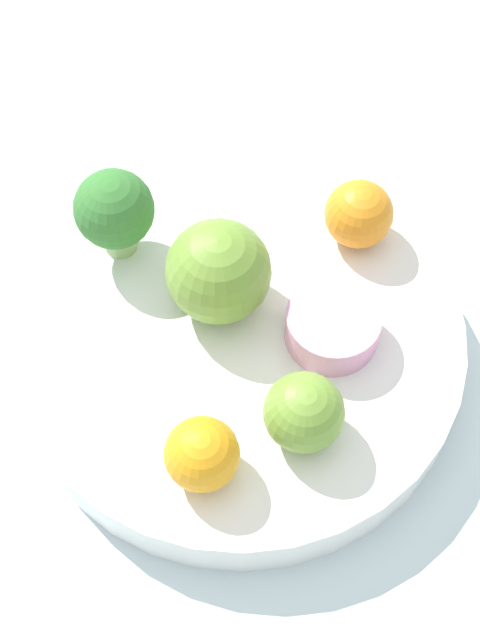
% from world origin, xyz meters
% --- Properties ---
extents(ground_plane, '(6.00, 6.00, 0.00)m').
position_xyz_m(ground_plane, '(0.00, 0.00, 0.00)').
color(ground_plane, gray).
extents(table_surface, '(1.20, 1.20, 0.02)m').
position_xyz_m(table_surface, '(0.00, 0.00, 0.01)').
color(table_surface, silver).
rests_on(table_surface, ground_plane).
extents(bowl, '(0.27, 0.27, 0.04)m').
position_xyz_m(bowl, '(0.00, 0.00, 0.04)').
color(bowl, white).
rests_on(bowl, table_surface).
extents(broccoli, '(0.05, 0.05, 0.06)m').
position_xyz_m(broccoli, '(-0.01, -0.10, 0.09)').
color(broccoli, '#99C17A').
rests_on(broccoli, bowl).
extents(apple_red, '(0.04, 0.04, 0.04)m').
position_xyz_m(apple_red, '(0.04, 0.06, 0.08)').
color(apple_red, olive).
rests_on(apple_red, bowl).
extents(apple_green, '(0.06, 0.06, 0.06)m').
position_xyz_m(apple_green, '(-0.01, -0.02, 0.09)').
color(apple_green, olive).
rests_on(apple_green, bowl).
extents(orange_front, '(0.04, 0.04, 0.04)m').
position_xyz_m(orange_front, '(-0.10, 0.02, 0.08)').
color(orange_front, orange).
rests_on(orange_front, bowl).
extents(orange_back, '(0.04, 0.04, 0.04)m').
position_xyz_m(orange_back, '(0.08, 0.03, 0.08)').
color(orange_back, orange).
rests_on(orange_back, bowl).
extents(small_cup, '(0.06, 0.06, 0.02)m').
position_xyz_m(small_cup, '(-0.03, 0.05, 0.07)').
color(small_cup, '#EA9EC6').
rests_on(small_cup, bowl).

